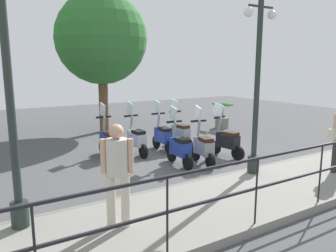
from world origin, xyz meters
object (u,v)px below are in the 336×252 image
object	(u,v)px
scooter_near_2	(179,148)
scooter_far_2	(136,139)
lamp_post_far	(11,107)
scooter_far_1	(163,136)
scooter_far_0	(180,133)
scooter_far_3	(108,141)
potted_palm	(222,117)
scooter_near_1	(203,147)
pedestrian_distant	(117,168)
lamp_post_near	(257,96)
scooter_near_0	(227,141)
tree_distant	(101,39)

from	to	relation	value
scooter_near_2	scooter_far_2	world-z (taller)	same
lamp_post_far	scooter_far_1	bearing A→B (deg)	-53.93
scooter_far_0	scooter_far_3	bearing A→B (deg)	83.98
potted_palm	scooter_far_0	size ratio (longest dim) A/B	0.69
potted_palm	scooter_near_2	xyz separation A→B (m)	(-3.49, 4.43, 0.04)
scooter_near_1	scooter_far_1	xyz separation A→B (m)	(1.74, 0.20, 0.00)
potted_palm	scooter_near_2	size ratio (longest dim) A/B	0.69
pedestrian_distant	scooter_far_3	xyz separation A→B (m)	(4.21, -1.47, -0.60)
scooter_near_2	lamp_post_near	bearing A→B (deg)	-149.80
scooter_near_0	scooter_far_0	world-z (taller)	same
lamp_post_near	scooter_near_0	bearing A→B (deg)	-21.90
scooter_near_0	scooter_far_1	xyz separation A→B (m)	(1.53, 1.20, 0.00)
lamp_post_far	scooter_near_0	xyz separation A→B (m)	(1.69, -5.62, -1.52)
scooter_far_3	scooter_near_2	bearing A→B (deg)	-145.65
scooter_far_1	lamp_post_near	bearing A→B (deg)	-168.41
potted_palm	scooter_far_0	distance (m)	3.85
tree_distant	scooter_near_1	xyz separation A→B (m)	(-5.62, -0.61, -3.10)
lamp_post_far	tree_distant	bearing A→B (deg)	-29.49
pedestrian_distant	scooter_far_2	world-z (taller)	pedestrian_distant
scooter_near_2	pedestrian_distant	bearing A→B (deg)	134.77
scooter_far_3	scooter_far_0	bearing A→B (deg)	-95.29
lamp_post_near	potted_palm	world-z (taller)	lamp_post_near
tree_distant	scooter_near_0	distance (m)	6.44
scooter_near_1	lamp_post_far	bearing A→B (deg)	117.39
scooter_far_1	scooter_near_2	bearing A→B (deg)	168.34
scooter_far_0	scooter_far_2	size ratio (longest dim) A/B	1.00
scooter_near_1	scooter_far_2	xyz separation A→B (m)	(1.77, 1.08, 0.00)
lamp_post_near	scooter_far_3	size ratio (longest dim) A/B	2.61
lamp_post_far	scooter_far_3	world-z (taller)	lamp_post_far
lamp_post_far	pedestrian_distant	xyz separation A→B (m)	(-0.77, -1.29, -0.92)
lamp_post_near	pedestrian_distant	world-z (taller)	lamp_post_near
pedestrian_distant	scooter_near_1	world-z (taller)	pedestrian_distant
scooter_near_0	scooter_near_2	bearing A→B (deg)	78.62
scooter_near_0	tree_distant	bearing A→B (deg)	6.32
pedestrian_distant	scooter_near_1	bearing A→B (deg)	152.82
pedestrian_distant	scooter_near_1	xyz separation A→B (m)	(2.25, -3.33, -0.60)
pedestrian_distant	tree_distant	world-z (taller)	tree_distant
potted_palm	scooter_far_3	distance (m)	5.98
tree_distant	scooter_far_3	world-z (taller)	tree_distant
pedestrian_distant	scooter_far_3	distance (m)	4.50
scooter_near_2	scooter_far_3	xyz separation A→B (m)	(1.72, 1.28, 0.00)
scooter_far_1	potted_palm	bearing A→B (deg)	-61.56
lamp_post_near	scooter_near_0	world-z (taller)	lamp_post_near
scooter_far_1	lamp_post_far	bearing A→B (deg)	128.41
lamp_post_near	tree_distant	distance (m)	7.35
scooter_far_0	scooter_far_2	distance (m)	1.59
scooter_near_2	scooter_far_3	distance (m)	2.14
pedestrian_distant	scooter_near_0	bearing A→B (deg)	148.42
scooter_far_3	potted_palm	bearing A→B (deg)	-75.23
scooter_near_1	potted_palm	bearing A→B (deg)	-36.29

